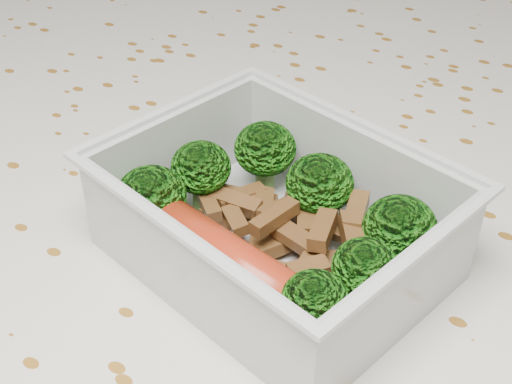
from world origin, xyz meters
The scene contains 6 objects.
dining_table centered at (0.00, 0.00, 0.67)m, with size 1.40×0.90×0.75m.
tablecloth centered at (0.00, 0.00, 0.72)m, with size 1.46×0.96×0.19m.
lunch_container centered at (0.04, -0.02, 0.78)m, with size 0.20×0.17×0.06m.
broccoli_florets centered at (0.03, -0.01, 0.79)m, with size 0.17×0.13×0.05m.
meat_pile centered at (0.03, 0.00, 0.77)m, with size 0.11×0.08×0.03m.
sausage centered at (0.03, -0.05, 0.78)m, with size 0.16×0.05×0.03m.
Camera 1 is at (0.19, -0.27, 1.03)m, focal length 50.00 mm.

